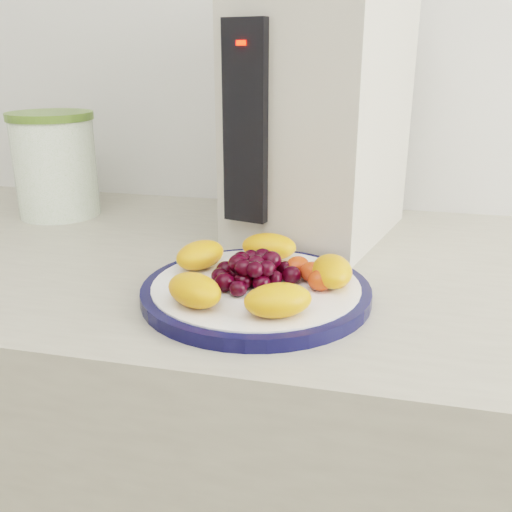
# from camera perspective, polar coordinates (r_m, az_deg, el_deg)

# --- Properties ---
(plate_rim) EXTENTS (0.26, 0.26, 0.01)m
(plate_rim) POSITION_cam_1_polar(r_m,az_deg,el_deg) (0.64, 0.00, -3.59)
(plate_rim) COLOR #0C0E37
(plate_rim) RESTS_ON counter
(plate_face) EXTENTS (0.23, 0.23, 0.02)m
(plate_face) POSITION_cam_1_polar(r_m,az_deg,el_deg) (0.64, 0.00, -3.50)
(plate_face) COLOR white
(plate_face) RESTS_ON counter
(canister) EXTENTS (0.16, 0.16, 0.16)m
(canister) POSITION_cam_1_polar(r_m,az_deg,el_deg) (1.01, -19.38, 8.27)
(canister) COLOR #39720F
(canister) RESTS_ON counter
(canister_lid) EXTENTS (0.17, 0.17, 0.01)m
(canister_lid) POSITION_cam_1_polar(r_m,az_deg,el_deg) (1.00, -19.94, 13.04)
(canister_lid) COLOR #55752D
(canister_lid) RESTS_ON canister
(appliance_body) EXTENTS (0.25, 0.31, 0.34)m
(appliance_body) POSITION_cam_1_polar(r_m,az_deg,el_deg) (0.85, 6.60, 13.41)
(appliance_body) COLOR beige
(appliance_body) RESTS_ON counter
(appliance_panel) EXTENTS (0.06, 0.03, 0.25)m
(appliance_panel) POSITION_cam_1_polar(r_m,az_deg,el_deg) (0.74, -0.99, 13.02)
(appliance_panel) COLOR black
(appliance_panel) RESTS_ON appliance_body
(appliance_led) EXTENTS (0.01, 0.01, 0.01)m
(appliance_led) POSITION_cam_1_polar(r_m,az_deg,el_deg) (0.73, -1.47, 20.53)
(appliance_led) COLOR #FF0C05
(appliance_led) RESTS_ON appliance_panel
(fruit_plate) EXTENTS (0.22, 0.22, 0.04)m
(fruit_plate) POSITION_cam_1_polar(r_m,az_deg,el_deg) (0.63, 0.39, -1.46)
(fruit_plate) COLOR orange
(fruit_plate) RESTS_ON plate_face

